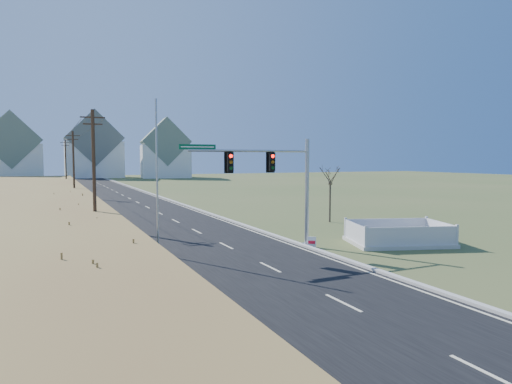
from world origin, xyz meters
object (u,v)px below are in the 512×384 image
Objects in this scene: fence_enclosure at (398,239)px; bare_tree at (330,174)px; open_sign at (312,242)px; flagpole at (157,194)px; traffic_signal_mast at (280,180)px.

fence_enclosure is 1.37× the size of bare_tree.
bare_tree is (7.17, 8.83, 3.67)m from open_sign.
fence_enclosure is 10.71m from bare_tree.
open_sign is 9.45m from flagpole.
open_sign is 11.95m from bare_tree.
open_sign is at bearing -17.97° from traffic_signal_mast.
open_sign is at bearing -129.07° from bare_tree.
traffic_signal_mast is 4.17m from open_sign.
fence_enclosure is 14.99m from flagpole.
traffic_signal_mast is 7.08m from flagpole.
traffic_signal_mast reaches higher than bare_tree.
flagpole is (-6.97, 1.06, -0.66)m from traffic_signal_mast.
traffic_signal_mast is 1.19× the size of fence_enclosure.
traffic_signal_mast is 0.96× the size of flagpole.
bare_tree is at bearing 98.94° from fence_enclosure.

